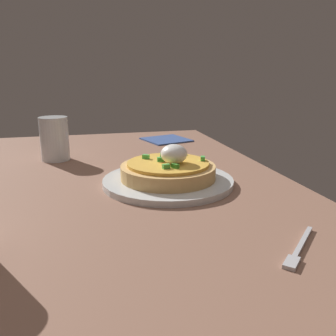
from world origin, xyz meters
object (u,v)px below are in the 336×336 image
Objects in this scene: plate at (168,181)px; napkin at (166,140)px; pizza at (168,169)px; fork at (298,250)px; cup_near at (55,141)px.

napkin is (42.04, -9.74, -0.39)cm from plate.
napkin is (42.13, -9.67, -2.79)cm from pizza.
plate reaches higher than napkin.
plate is 30.41cm from fork.
pizza reaches higher than napkin.
plate is 33.06cm from cup_near.
plate is at bearing 40.67° from pizza.
cup_near reaches higher than napkin.
fork is at bearing -150.37° from cup_near.
fork is at bearing 179.35° from napkin.
napkin is at bearing -61.02° from cup_near.
cup_near is at bearing 41.22° from pizza.
pizza is at bearing -117.76° from fork.
cup_near is 61.97cm from fork.
pizza is 1.44× the size of napkin.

